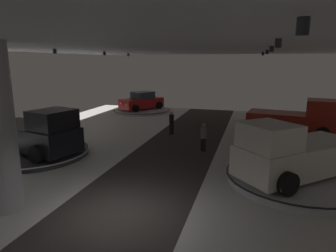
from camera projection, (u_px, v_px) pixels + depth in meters
The scene contains 12 objects.
ground at pixel (119, 215), 9.66m from camera, with size 24.00×44.00×0.06m.
ceiling_with_spotlights at pixel (112, 37), 8.46m from camera, with size 24.00×44.00×0.39m.
display_platform_deep_left at pixel (142, 110), 29.14m from camera, with size 5.47×5.47×0.24m.
display_car_deep_left at pixel (142, 101), 28.97m from camera, with size 3.78×4.51×1.71m.
display_platform_mid_right at pixel (296, 178), 12.18m from camera, with size 5.68×5.68×0.33m.
pickup_truck_mid_right at pixel (293, 154), 11.80m from camera, with size 5.32×5.13×2.30m.
display_platform_mid_left at pixel (34, 152), 15.69m from camera, with size 5.68×5.68×0.27m.
pickup_truck_mid_left at pixel (36, 134), 15.30m from camera, with size 5.66×3.69×2.30m.
display_platform_far_right at pixel (289, 135), 19.30m from camera, with size 5.68×5.68×0.26m.
pickup_truck_far_right at pixel (296, 120), 18.94m from camera, with size 5.57×3.33×2.30m.
visitor_walking_near at pixel (203, 135), 16.20m from camera, with size 0.32×0.32×1.59m.
visitor_walking_far at pixel (172, 121), 19.93m from camera, with size 0.32×0.32×1.59m.
Camera 1 is at (3.98, -8.02, 4.90)m, focal length 31.77 mm.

